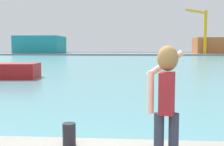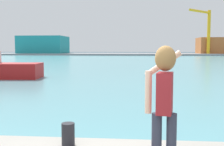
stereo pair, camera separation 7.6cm
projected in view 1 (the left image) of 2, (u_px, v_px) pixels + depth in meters
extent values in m
plane|color=#334751|center=(132.00, 60.00, 53.06)|extent=(220.00, 220.00, 0.00)
cube|color=#599EA8|center=(132.00, 60.00, 55.05)|extent=(140.00, 100.00, 0.02)
cube|color=gray|center=(133.00, 54.00, 94.75)|extent=(140.00, 20.00, 0.49)
cylinder|color=#2D3342|center=(159.00, 142.00, 3.90)|extent=(0.14, 0.14, 0.82)
cylinder|color=#2D3342|center=(173.00, 143.00, 3.88)|extent=(0.14, 0.14, 0.82)
cube|color=maroon|center=(167.00, 93.00, 3.83)|extent=(0.26, 0.37, 0.56)
sphere|color=#E0B293|center=(167.00, 59.00, 3.79)|extent=(0.22, 0.22, 0.22)
ellipsoid|color=olive|center=(168.00, 58.00, 3.77)|extent=(0.28, 0.26, 0.34)
cylinder|color=#E0B293|center=(151.00, 92.00, 3.85)|extent=(0.09, 0.09, 0.58)
cylinder|color=#E0B293|center=(165.00, 64.00, 4.02)|extent=(0.53, 0.18, 0.40)
cube|color=black|center=(166.00, 52.00, 4.12)|extent=(0.02, 0.07, 0.14)
cylinder|color=black|center=(69.00, 134.00, 4.95)|extent=(0.23, 0.23, 0.40)
cube|color=teal|center=(40.00, 45.00, 98.24)|extent=(15.13, 12.97, 5.87)
cube|color=#B26633|center=(211.00, 46.00, 93.76)|extent=(10.77, 9.06, 5.22)
cylinder|color=yellow|center=(205.00, 32.00, 88.50)|extent=(1.00, 1.00, 13.49)
cylinder|color=yellow|center=(197.00, 11.00, 84.42)|extent=(7.82, 8.24, 0.70)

